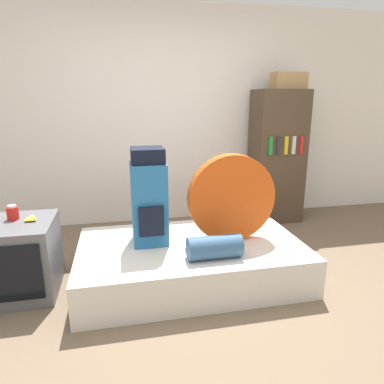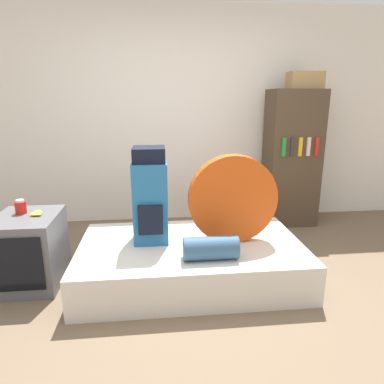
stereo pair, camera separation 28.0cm
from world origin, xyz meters
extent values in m
plane|color=brown|center=(0.00, 0.00, 0.00)|extent=(16.00, 16.00, 0.00)
cube|color=white|center=(0.00, 2.08, 1.30)|extent=(8.00, 0.05, 2.60)
cube|color=silver|center=(0.01, 0.48, 0.16)|extent=(1.88, 1.11, 0.33)
cube|color=#23669E|center=(-0.33, 0.58, 0.67)|extent=(0.29, 0.29, 0.69)
cube|color=black|center=(-0.33, 0.59, 1.08)|extent=(0.26, 0.27, 0.12)
cube|color=black|center=(-0.33, 0.42, 0.57)|extent=(0.20, 0.03, 0.25)
cylinder|color=#D14C14|center=(0.36, 0.49, 0.70)|extent=(0.75, 0.11, 0.75)
cylinder|color=#33567A|center=(0.13, 0.16, 0.42)|extent=(0.42, 0.18, 0.18)
cube|color=#5B5B60|center=(-1.34, 0.55, 0.30)|extent=(0.49, 0.59, 0.60)
cube|color=black|center=(-1.34, 0.24, 0.31)|extent=(0.40, 0.02, 0.43)
cylinder|color=red|center=(-1.40, 0.63, 0.65)|extent=(0.09, 0.09, 0.10)
cylinder|color=white|center=(-1.40, 0.63, 0.70)|extent=(0.06, 0.06, 0.02)
ellipsoid|color=yellow|center=(-1.27, 0.58, 0.61)|extent=(0.07, 0.14, 0.03)
ellipsoid|color=yellow|center=(-1.26, 0.58, 0.61)|extent=(0.05, 0.14, 0.03)
ellipsoid|color=yellow|center=(-1.25, 0.58, 0.61)|extent=(0.03, 0.13, 0.03)
ellipsoid|color=yellow|center=(-1.25, 0.58, 0.61)|extent=(0.05, 0.14, 0.03)
ellipsoid|color=yellow|center=(-1.24, 0.58, 0.61)|extent=(0.07, 0.14, 0.03)
cube|color=#473828|center=(1.37, 1.75, 0.81)|extent=(0.61, 0.43, 1.62)
cube|color=#1E8E38|center=(1.17, 1.53, 0.99)|extent=(0.04, 0.02, 0.21)
cube|color=#2D2D33|center=(1.27, 1.53, 0.99)|extent=(0.04, 0.02, 0.21)
cube|color=gold|center=(1.37, 1.53, 0.99)|extent=(0.04, 0.02, 0.21)
cube|color=beige|center=(1.47, 1.53, 0.99)|extent=(0.04, 0.02, 0.21)
cube|color=red|center=(1.57, 1.53, 0.99)|extent=(0.04, 0.02, 0.21)
cube|color=#A88456|center=(1.46, 1.75, 1.72)|extent=(0.39, 0.22, 0.19)
camera|label=1|loc=(-0.55, -2.17, 1.52)|focal=32.00mm
camera|label=2|loc=(-0.27, -2.21, 1.52)|focal=32.00mm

